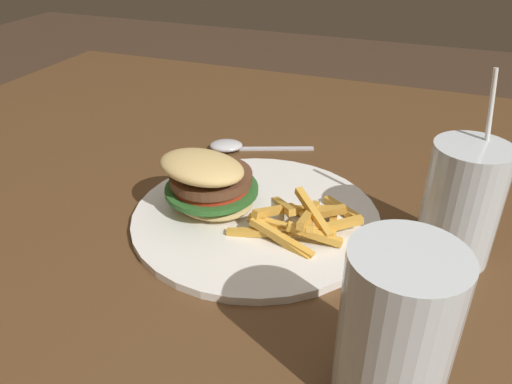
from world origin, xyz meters
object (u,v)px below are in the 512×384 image
object	(u,v)px
beer_glass	(395,334)
spoon	(231,146)
meal_plate_near	(237,202)
juice_glass	(460,209)

from	to	relation	value
beer_glass	spoon	bearing A→B (deg)	-51.11
beer_glass	spoon	distance (m)	0.49
meal_plate_near	spoon	xyz separation A→B (m)	(0.09, -0.18, -0.02)
spoon	beer_glass	bearing A→B (deg)	107.01
beer_glass	juice_glass	xyz separation A→B (m)	(-0.04, -0.22, -0.00)
beer_glass	spoon	size ratio (longest dim) A/B	0.85
meal_plate_near	beer_glass	size ratio (longest dim) A/B	2.20
juice_glass	spoon	distance (m)	0.39
meal_plate_near	beer_glass	xyz separation A→B (m)	(-0.22, 0.20, 0.04)
spoon	meal_plate_near	bearing A→B (deg)	94.08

